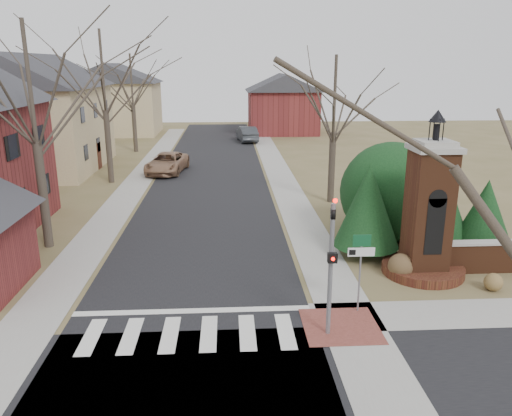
{
  "coord_description": "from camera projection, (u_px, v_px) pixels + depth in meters",
  "views": [
    {
      "loc": [
        1.27,
        -13.08,
        8.07
      ],
      "look_at": [
        2.37,
        6.0,
        2.55
      ],
      "focal_mm": 35.0,
      "sensor_mm": 36.0,
      "label": 1
    }
  ],
  "objects": [
    {
      "name": "ground",
      "position": [
        188.0,
        348.0,
        14.71
      ],
      "size": [
        120.0,
        120.0,
        0.0
      ],
      "primitive_type": "plane",
      "color": "brown",
      "rests_on": "ground"
    },
    {
      "name": "main_street",
      "position": [
        210.0,
        181.0,
        35.81
      ],
      "size": [
        8.0,
        70.0,
        0.01
      ],
      "primitive_type": "cube",
      "color": "black",
      "rests_on": "ground"
    },
    {
      "name": "crosswalk_zone",
      "position": [
        189.0,
        334.0,
        15.48
      ],
      "size": [
        8.0,
        2.2,
        0.02
      ],
      "primitive_type": "cube",
      "color": "silver",
      "rests_on": "ground"
    },
    {
      "name": "stop_bar",
      "position": [
        193.0,
        311.0,
        16.92
      ],
      "size": [
        8.0,
        0.35,
        0.02
      ],
      "primitive_type": "cube",
      "color": "silver",
      "rests_on": "ground"
    },
    {
      "name": "sidewalk_right_main",
      "position": [
        282.0,
        180.0,
        36.1
      ],
      "size": [
        2.0,
        60.0,
        0.02
      ],
      "primitive_type": "cube",
      "color": "gray",
      "rests_on": "ground"
    },
    {
      "name": "sidewalk_left",
      "position": [
        137.0,
        182.0,
        35.52
      ],
      "size": [
        2.0,
        60.0,
        0.02
      ],
      "primitive_type": "cube",
      "color": "gray",
      "rests_on": "ground"
    },
    {
      "name": "curb_apron",
      "position": [
        341.0,
        326.0,
        15.93
      ],
      "size": [
        2.4,
        2.4,
        0.02
      ],
      "primitive_type": "cube",
      "color": "brown",
      "rests_on": "ground"
    },
    {
      "name": "traffic_signal_pole",
      "position": [
        331.0,
        256.0,
        14.78
      ],
      "size": [
        0.28,
        0.41,
        4.5
      ],
      "color": "slate",
      "rests_on": "ground"
    },
    {
      "name": "sign_post",
      "position": [
        361.0,
        258.0,
        16.39
      ],
      "size": [
        0.9,
        0.07,
        2.75
      ],
      "color": "slate",
      "rests_on": "ground"
    },
    {
      "name": "brick_gate_monument",
      "position": [
        427.0,
        222.0,
        19.4
      ],
      "size": [
        3.2,
        3.2,
        6.47
      ],
      "color": "#562D19",
      "rests_on": "ground"
    },
    {
      "name": "house_stucco_left",
      "position": [
        36.0,
        111.0,
        38.58
      ],
      "size": [
        9.8,
        12.8,
        9.28
      ],
      "color": "#C5B883",
      "rests_on": "ground"
    },
    {
      "name": "house_distant_left",
      "position": [
        114.0,
        98.0,
        58.9
      ],
      "size": [
        10.8,
        8.8,
        8.53
      ],
      "color": "#C5B883",
      "rests_on": "ground"
    },
    {
      "name": "house_distant_right",
      "position": [
        282.0,
        102.0,
        60.17
      ],
      "size": [
        8.8,
        8.8,
        7.3
      ],
      "color": "maroon",
      "rests_on": "ground"
    },
    {
      "name": "evergreen_near",
      "position": [
        368.0,
        205.0,
        21.19
      ],
      "size": [
        2.8,
        2.8,
        4.1
      ],
      "color": "#473D33",
      "rests_on": "ground"
    },
    {
      "name": "evergreen_mid",
      "position": [
        433.0,
        190.0,
        22.44
      ],
      "size": [
        3.4,
        3.4,
        4.7
      ],
      "color": "#473D33",
      "rests_on": "ground"
    },
    {
      "name": "evergreen_far",
      "position": [
        485.0,
        211.0,
        21.78
      ],
      "size": [
        2.4,
        2.4,
        3.3
      ],
      "color": "#473D33",
      "rests_on": "ground"
    },
    {
      "name": "evergreen_mass",
      "position": [
        391.0,
        188.0,
        23.66
      ],
      "size": [
        4.8,
        4.8,
        4.8
      ],
      "primitive_type": "sphere",
      "color": "black",
      "rests_on": "ground"
    },
    {
      "name": "bare_tree_0",
      "position": [
        28.0,
        73.0,
        20.82
      ],
      "size": [
        8.05,
        8.05,
        11.15
      ],
      "color": "#473D33",
      "rests_on": "ground"
    },
    {
      "name": "bare_tree_1",
      "position": [
        102.0,
        65.0,
        33.2
      ],
      "size": [
        8.4,
        8.4,
        11.64
      ],
      "color": "#473D33",
      "rests_on": "ground"
    },
    {
      "name": "bare_tree_2",
      "position": [
        131.0,
        76.0,
        45.92
      ],
      "size": [
        7.35,
        7.35,
        10.19
      ],
      "color": "#473D33",
      "rests_on": "ground"
    },
    {
      "name": "bare_tree_3",
      "position": [
        335.0,
        89.0,
        28.62
      ],
      "size": [
        7.0,
        7.0,
        9.7
      ],
      "color": "#473D33",
      "rests_on": "ground"
    },
    {
      "name": "pickup_truck",
      "position": [
        167.0,
        163.0,
        38.36
      ],
      "size": [
        3.26,
        5.75,
        1.51
      ],
      "primitive_type": "imported",
      "rotation": [
        0.0,
        0.0,
        -0.14
      ],
      "color": "#966E51",
      "rests_on": "ground"
    },
    {
      "name": "distant_car",
      "position": [
        247.0,
        134.0,
        53.93
      ],
      "size": [
        2.38,
        5.16,
        1.64
      ],
      "primitive_type": "imported",
      "rotation": [
        0.0,
        0.0,
        3.28
      ],
      "color": "#3A3D42",
      "rests_on": "ground"
    },
    {
      "name": "dry_shrub_left",
      "position": [
        401.0,
        266.0,
        19.43
      ],
      "size": [
        0.99,
        0.99,
        0.99
      ],
      "primitive_type": "sphere",
      "color": "brown",
      "rests_on": "ground"
    },
    {
      "name": "dry_shrub_right",
      "position": [
        493.0,
        282.0,
        18.39
      ],
      "size": [
        0.67,
        0.67,
        0.67
      ],
      "primitive_type": "sphere",
      "color": "brown",
      "rests_on": "ground"
    }
  ]
}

